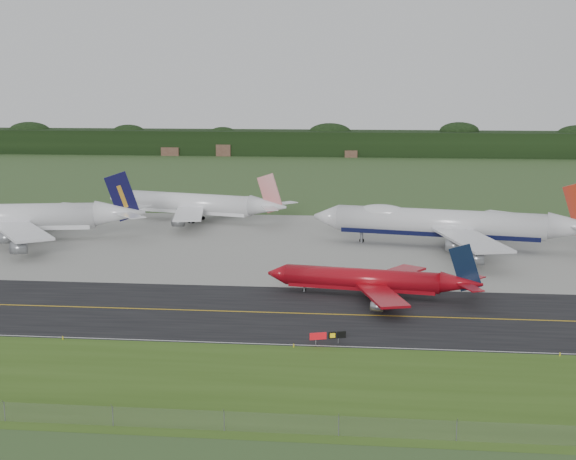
# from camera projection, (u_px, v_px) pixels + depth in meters

# --- Properties ---
(ground) EXTENTS (600.00, 600.00, 0.00)m
(ground) POSITION_uv_depth(u_px,v_px,m) (313.00, 307.00, 130.47)
(ground) COLOR #2E4721
(ground) RESTS_ON ground
(grass_verge) EXTENTS (400.00, 30.00, 0.01)m
(grass_verge) POSITION_uv_depth(u_px,v_px,m) (293.00, 387.00, 96.23)
(grass_verge) COLOR #355418
(grass_verge) RESTS_ON ground
(taxiway) EXTENTS (400.00, 32.00, 0.02)m
(taxiway) POSITION_uv_depth(u_px,v_px,m) (311.00, 314.00, 126.55)
(taxiway) COLOR black
(taxiway) RESTS_ON ground
(apron) EXTENTS (400.00, 78.00, 0.01)m
(apron) POSITION_uv_depth(u_px,v_px,m) (329.00, 244.00, 180.35)
(apron) COLOR gray
(apron) RESTS_ON ground
(taxiway_centreline) EXTENTS (400.00, 0.40, 0.00)m
(taxiway_centreline) POSITION_uv_depth(u_px,v_px,m) (311.00, 314.00, 126.55)
(taxiway_centreline) COLOR gold
(taxiway_centreline) RESTS_ON taxiway
(taxiway_edge_line) EXTENTS (400.00, 0.25, 0.00)m
(taxiway_edge_line) POSITION_uv_depth(u_px,v_px,m) (303.00, 345.00, 111.39)
(taxiway_edge_line) COLOR silver
(taxiway_edge_line) RESTS_ON taxiway
(perimeter_fence) EXTENTS (320.00, 0.10, 320.00)m
(perimeter_fence) POSITION_uv_depth(u_px,v_px,m) (281.00, 423.00, 83.31)
(perimeter_fence) COLOR slate
(perimeter_fence) RESTS_ON ground
(horizon_treeline) EXTENTS (700.00, 25.00, 12.00)m
(horizon_treeline) POSITION_uv_depth(u_px,v_px,m) (352.00, 144.00, 397.27)
(horizon_treeline) COLOR black
(horizon_treeline) RESTS_ON ground
(jet_ba_747) EXTENTS (63.13, 51.58, 15.94)m
(jet_ba_747) POSITION_uv_depth(u_px,v_px,m) (450.00, 224.00, 175.84)
(jet_ba_747) COLOR silver
(jet_ba_747) RESTS_ON ground
(jet_red_737) EXTENTS (36.95, 29.82, 9.99)m
(jet_red_737) POSITION_uv_depth(u_px,v_px,m) (373.00, 280.00, 136.46)
(jet_red_737) COLOR maroon
(jet_red_737) RESTS_ON ground
(jet_navy_gold) EXTENTS (60.74, 52.15, 15.74)m
(jet_navy_gold) POSITION_uv_depth(u_px,v_px,m) (14.00, 218.00, 184.80)
(jet_navy_gold) COLOR white
(jet_navy_gold) RESTS_ON ground
(jet_star_tail) EXTENTS (50.86, 41.65, 13.59)m
(jet_star_tail) POSITION_uv_depth(u_px,v_px,m) (195.00, 204.00, 209.45)
(jet_star_tail) COLOR white
(jet_star_tail) RESTS_ON ground
(taxiway_sign) EXTENTS (5.01, 1.71, 1.73)m
(taxiway_sign) POSITION_uv_depth(u_px,v_px,m) (328.00, 336.00, 111.71)
(taxiway_sign) COLOR slate
(taxiway_sign) RESTS_ON ground
(edge_marker_left) EXTENTS (0.16, 0.16, 0.50)m
(edge_marker_left) POSITION_uv_depth(u_px,v_px,m) (63.00, 338.00, 113.77)
(edge_marker_left) COLOR yellow
(edge_marker_left) RESTS_ON ground
(edge_marker_center) EXTENTS (0.16, 0.16, 0.50)m
(edge_marker_center) POSITION_uv_depth(u_px,v_px,m) (294.00, 346.00, 110.49)
(edge_marker_center) COLOR yellow
(edge_marker_center) RESTS_ON ground
(edge_marker_right) EXTENTS (0.16, 0.16, 0.50)m
(edge_marker_right) POSITION_uv_depth(u_px,v_px,m) (560.00, 354.00, 106.94)
(edge_marker_right) COLOR yellow
(edge_marker_right) RESTS_ON ground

